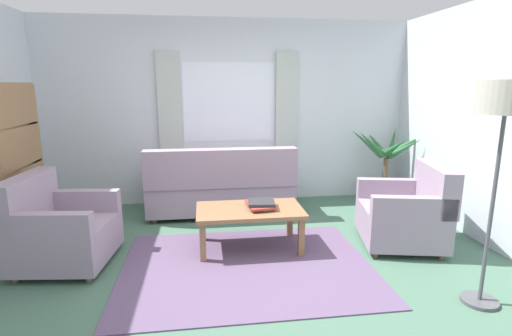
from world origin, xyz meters
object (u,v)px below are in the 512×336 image
object	(u,v)px
potted_plant	(386,170)
armchair_left	(59,229)
coffee_table	(250,214)
bookshelf	(15,165)
couch	(221,187)
armchair_right	(407,213)
book_stack_on_table	(261,204)
standing_lamp	(505,113)

from	to	relation	value
potted_plant	armchair_left	bearing A→B (deg)	-159.88
coffee_table	bookshelf	distance (m)	2.51
armchair_left	coffee_table	xyz separation A→B (m)	(1.84, 0.13, 0.03)
couch	armchair_right	xyz separation A→B (m)	(1.92, -1.30, -0.01)
armchair_right	book_stack_on_table	distance (m)	1.57
couch	standing_lamp	distance (m)	3.33
couch	armchair_left	world-z (taller)	couch
standing_lamp	bookshelf	bearing A→B (deg)	157.01
potted_plant	coffee_table	bearing A→B (deg)	-148.15
armchair_left	bookshelf	size ratio (longest dim) A/B	0.54
coffee_table	potted_plant	bearing A→B (deg)	31.85
bookshelf	standing_lamp	xyz separation A→B (m)	(4.11, -1.74, 0.63)
coffee_table	potted_plant	distance (m)	2.53
couch	book_stack_on_table	distance (m)	1.23
couch	book_stack_on_table	size ratio (longest dim) A/B	5.16
armchair_left	standing_lamp	size ratio (longest dim) A/B	0.53
book_stack_on_table	standing_lamp	distance (m)	2.27
book_stack_on_table	couch	bearing A→B (deg)	107.24
bookshelf	armchair_right	bearing A→B (deg)	81.91
book_stack_on_table	bookshelf	size ratio (longest dim) A/B	0.21
coffee_table	standing_lamp	bearing A→B (deg)	-37.42
coffee_table	couch	bearing A→B (deg)	101.82
coffee_table	armchair_left	bearing A→B (deg)	-176.07
armchair_right	potted_plant	bearing A→B (deg)	174.17
book_stack_on_table	coffee_table	bearing A→B (deg)	178.40
armchair_right	standing_lamp	distance (m)	1.63
coffee_table	standing_lamp	size ratio (longest dim) A/B	0.63
book_stack_on_table	armchair_right	bearing A→B (deg)	-4.68
couch	coffee_table	size ratio (longest dim) A/B	1.73
coffee_table	book_stack_on_table	xyz separation A→B (m)	(0.12, -0.00, 0.10)
couch	armchair_left	xyz separation A→B (m)	(-1.60, -1.29, -0.01)
couch	potted_plant	xyz separation A→B (m)	(2.39, 0.17, 0.12)
couch	armchair_right	distance (m)	2.32
couch	bookshelf	world-z (taller)	bookshelf
couch	potted_plant	size ratio (longest dim) A/B	1.52
bookshelf	armchair_left	bearing A→B (deg)	45.18
coffee_table	book_stack_on_table	distance (m)	0.15
potted_plant	bookshelf	xyz separation A→B (m)	(-4.57, -0.88, 0.40)
coffee_table	armchair_right	bearing A→B (deg)	-4.46
armchair_right	standing_lamp	world-z (taller)	standing_lamp
book_stack_on_table	bookshelf	world-z (taller)	bookshelf
armchair_left	potted_plant	xyz separation A→B (m)	(3.99, 1.46, 0.13)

